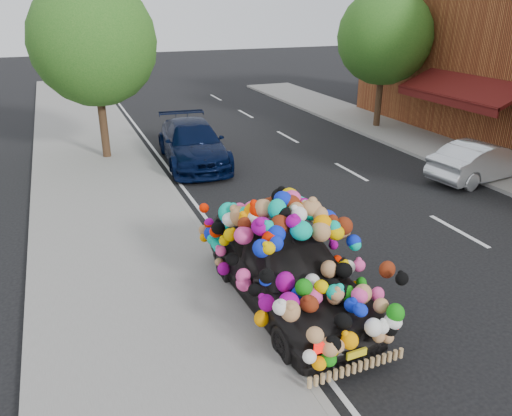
{
  "coord_description": "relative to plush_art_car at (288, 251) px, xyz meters",
  "views": [
    {
      "loc": [
        -5.23,
        -8.55,
        5.28
      ],
      "look_at": [
        -1.49,
        0.81,
        1.09
      ],
      "focal_mm": 35.0,
      "sensor_mm": 36.0,
      "label": 1
    }
  ],
  "objects": [
    {
      "name": "ground",
      "position": [
        1.73,
        1.32,
        -1.11
      ],
      "size": [
        100.0,
        100.0,
        0.0
      ],
      "primitive_type": "plane",
      "color": "black",
      "rests_on": "ground"
    },
    {
      "name": "sidewalk",
      "position": [
        -2.57,
        1.32,
        -1.05
      ],
      "size": [
        4.0,
        60.0,
        0.12
      ],
      "primitive_type": "cube",
      "color": "gray",
      "rests_on": "ground"
    },
    {
      "name": "kerb",
      "position": [
        -0.62,
        1.32,
        -1.05
      ],
      "size": [
        0.15,
        60.0,
        0.13
      ],
      "primitive_type": "cube",
      "color": "gray",
      "rests_on": "ground"
    },
    {
      "name": "footpath_far",
      "position": [
        9.93,
        4.32,
        -1.05
      ],
      "size": [
        3.0,
        40.0,
        0.12
      ],
      "primitive_type": "cube",
      "color": "gray",
      "rests_on": "ground"
    },
    {
      "name": "lane_markings",
      "position": [
        5.33,
        1.32,
        -1.11
      ],
      "size": [
        6.0,
        50.0,
        0.01
      ],
      "primitive_type": null,
      "color": "silver",
      "rests_on": "ground"
    },
    {
      "name": "tree_near_sidewalk",
      "position": [
        -2.07,
        10.82,
        2.91
      ],
      "size": [
        4.2,
        4.2,
        6.13
      ],
      "color": "#332114",
      "rests_on": "ground"
    },
    {
      "name": "tree_far_b",
      "position": [
        9.73,
        11.32,
        2.78
      ],
      "size": [
        4.0,
        4.0,
        5.9
      ],
      "color": "#332114",
      "rests_on": "ground"
    },
    {
      "name": "plush_art_car",
      "position": [
        0.0,
        0.0,
        0.0
      ],
      "size": [
        2.32,
        4.73,
        2.17
      ],
      "rotation": [
        0.0,
        0.0,
        0.04
      ],
      "color": "black",
      "rests_on": "ground"
    },
    {
      "name": "navy_sedan",
      "position": [
        0.7,
        9.24,
        -0.39
      ],
      "size": [
        2.42,
        5.1,
        1.44
      ],
      "primitive_type": "imported",
      "rotation": [
        0.0,
        0.0,
        -0.08
      ],
      "color": "black",
      "rests_on": "ground"
    },
    {
      "name": "silver_hatchback",
      "position": [
        8.73,
        4.15,
        -0.5
      ],
      "size": [
        3.88,
        1.81,
        1.23
      ],
      "primitive_type": "imported",
      "rotation": [
        0.0,
        0.0,
        1.71
      ],
      "color": "silver",
      "rests_on": "ground"
    }
  ]
}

